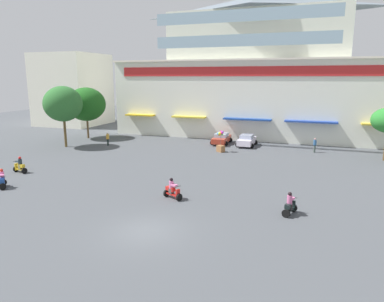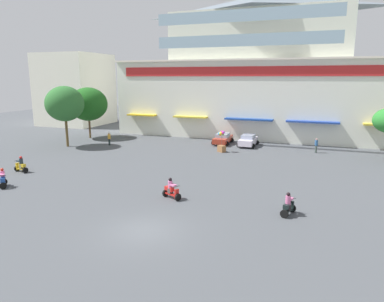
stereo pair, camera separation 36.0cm
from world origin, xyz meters
name	(u,v)px [view 1 (the left image)]	position (x,y,z in m)	size (l,w,h in m)	color
ground_plane	(211,173)	(0.00, 13.00, 0.00)	(128.00, 128.00, 0.00)	#484C51
colonial_building	(257,77)	(0.00, 36.18, 8.57)	(40.00, 17.03, 19.89)	white
flank_building_left	(73,90)	(-33.20, 36.96, 6.28)	(10.45, 10.60, 12.55)	white
plaza_tree_0	(86,104)	(-21.71, 24.93, 4.79)	(5.18, 5.59, 7.11)	brown
plaza_tree_2	(63,104)	(-20.50, 18.67, 5.31)	(4.52, 4.80, 7.47)	brown
parked_car_0	(222,138)	(-2.76, 27.11, 0.70)	(2.40, 4.38, 1.37)	#AD3522
parked_car_1	(247,140)	(0.64, 26.65, 0.75)	(2.35, 4.06, 1.47)	white
scooter_rider_0	(290,205)	(7.43, 5.21, 0.61)	(0.89, 1.45, 1.52)	black
scooter_rider_2	(2,180)	(-14.18, 3.40, 0.63)	(1.32, 1.32, 1.52)	black
scooter_rider_3	(20,166)	(-16.37, 7.31, 0.62)	(1.46, 0.78, 1.51)	black
scooter_rider_4	(172,190)	(-0.68, 5.51, 0.62)	(1.55, 1.08, 1.52)	black
pedestrian_0	(315,144)	(8.71, 25.40, 0.96)	(0.46, 0.46, 1.68)	#43504A
pedestrian_1	(108,138)	(-16.05, 21.16, 0.94)	(0.49, 0.49, 1.65)	#1C2925
balloon_vendor_cart	(221,142)	(-1.58, 22.14, 1.11)	(1.08, 1.02, 2.48)	#97653D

